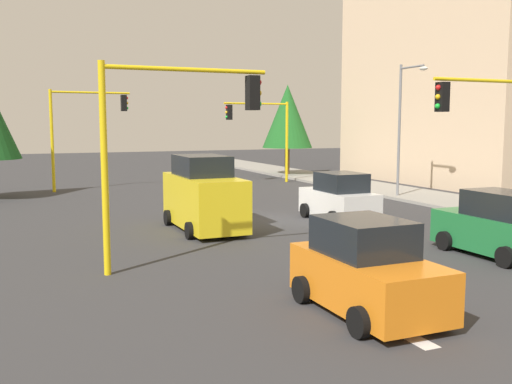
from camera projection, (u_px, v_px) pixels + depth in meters
ground_plane at (272, 221)px, 23.56m from camera, size 120.00×120.00×0.00m
sidewalk_kerb at (405, 193)px, 32.19m from camera, size 80.00×4.00×0.15m
lane_arrow_near at (372, 316)px, 11.87m from camera, size 2.40×1.10×1.10m
apartment_block at (463, 64)px, 38.63m from camera, size 16.52×9.30×15.85m
traffic_signal_near_right at (173, 125)px, 15.40m from camera, size 0.36×4.59×5.54m
traffic_signal_near_left at (495, 124)px, 19.81m from camera, size 0.36×4.59×5.54m
traffic_signal_far_right at (83, 120)px, 33.63m from camera, size 0.36×4.59×5.90m
traffic_signal_far_left at (262, 125)px, 38.09m from camera, size 0.36×4.59×5.40m
street_lamp_curbside at (404, 116)px, 29.91m from camera, size 2.15×0.28×7.00m
tree_roadside_far at (287, 117)px, 43.17m from camera, size 3.75×3.75×6.84m
delivery_van_yellow at (204, 196)px, 21.43m from camera, size 4.80×2.22×2.77m
car_white at (339, 199)px, 23.57m from camera, size 3.71×2.07×1.98m
car_green at (497, 227)px, 17.17m from camera, size 3.93×1.92×1.98m
car_orange at (367, 271)px, 12.04m from camera, size 3.71×2.10×1.98m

